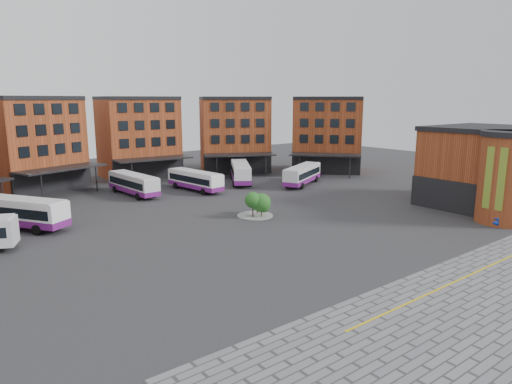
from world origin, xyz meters
TOP-DOWN VIEW (x-y plane):
  - ground at (0.00, 0.00)m, footprint 160.00×160.00m
  - yellow_line at (2.00, -14.00)m, footprint 26.00×0.15m
  - main_building at (-4.77, 38.25)m, footprint 94.14×42.48m
  - east_building at (28.70, -3.06)m, footprint 17.40×15.40m
  - tree_island at (2.05, 11.42)m, footprint 4.40×4.40m
  - bus_b at (-22.11, 23.84)m, footprint 8.95×11.77m
  - bus_c at (-4.72, 33.06)m, footprint 3.53×11.48m
  - bus_d at (4.29, 30.35)m, footprint 3.96×11.26m
  - bus_e at (14.00, 31.67)m, footprint 8.84×11.79m
  - bus_f at (21.03, 23.70)m, footprint 11.40×7.50m
  - blue_car at (22.44, -8.38)m, footprint 4.96×2.29m

SIDE VIEW (x-z plane):
  - ground at x=0.00m, z-range 0.00..0.00m
  - yellow_line at x=2.00m, z-range 0.02..0.04m
  - blue_car at x=22.44m, z-range 0.00..1.57m
  - bus_d at x=4.29m, z-range 0.13..3.24m
  - tree_island at x=2.05m, z-range 0.11..3.30m
  - bus_c at x=-4.72m, z-range 0.13..3.32m
  - bus_f at x=21.03m, z-range 0.13..3.36m
  - bus_e at x=14.00m, z-range 0.14..3.57m
  - bus_b at x=-22.11m, z-range 0.14..3.58m
  - east_building at x=28.70m, z-range -0.01..10.59m
  - main_building at x=-4.77m, z-range -0.07..14.53m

